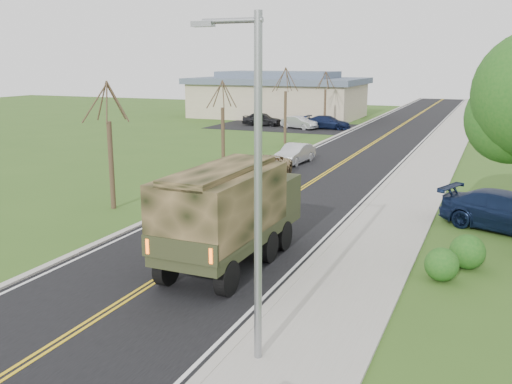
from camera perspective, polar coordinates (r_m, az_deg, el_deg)
The scene contains 18 objects.
ground at distance 16.88m, azimuth -15.30°, elevation -11.89°, with size 160.00×160.00×0.00m, color #34551C.
road at distance 53.24m, azimuth 12.29°, elevation 5.20°, with size 8.00×120.00×0.01m, color black.
curb_right at distance 52.63m, azimuth 16.74°, elevation 4.92°, with size 0.30×120.00×0.12m, color #9E998E.
sidewalk_right at distance 52.47m, azimuth 18.64°, elevation 4.75°, with size 3.20×120.00×0.10m, color #9E998E.
curb_left at distance 54.15m, azimuth 7.96°, elevation 5.55°, with size 0.30×120.00×0.10m, color #9E998E.
street_light at distance 12.63m, azimuth -0.21°, elevation 1.38°, with size 1.65×0.22×8.00m.
bare_tree_a at distance 27.90m, azimuth -14.33°, elevation 3.64°, with size 1.93×2.26×6.08m.
bare_tree_b at distance 38.06m, azimuth -3.33°, elevation 6.20°, with size 1.83×2.14×5.73m.
bare_tree_c at distance 49.02m, azimuth 2.94°, elevation 8.09°, with size 2.04×2.39×6.42m.
bare_tree_d at distance 60.41m, azimuth 6.91°, elevation 8.73°, with size 1.88×2.20×5.91m.
commercial_building at distance 72.69m, azimuth 2.26°, elevation 9.63°, with size 25.50×21.50×5.65m.
military_truck at distance 19.49m, azimuth -2.60°, elevation -1.62°, with size 2.62×7.25×3.59m.
suv_champagne at distance 34.43m, azimuth 0.83°, elevation 2.46°, with size 2.23×4.83×1.34m, color tan.
sedan_silver at distance 39.62m, azimuth 3.91°, elevation 3.84°, with size 1.43×4.11×1.35m, color silver.
pickup_navy at distance 25.95m, azimuth 24.01°, elevation -1.87°, with size 2.29×5.63×1.63m, color #0F1A37.
lot_car_dark at distance 62.76m, azimuth 0.62°, elevation 7.31°, with size 1.73×4.29×1.46m, color black.
lot_car_silver at distance 60.02m, azimuth 4.35°, elevation 6.95°, with size 1.41×4.05×1.33m, color #B9BABF.
lot_car_navy at distance 60.25m, azimuth 7.20°, elevation 6.93°, with size 1.93×4.74×1.37m, color #0E1735.
Camera 1 is at (9.78, -11.86, 6.98)m, focal length 40.00 mm.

